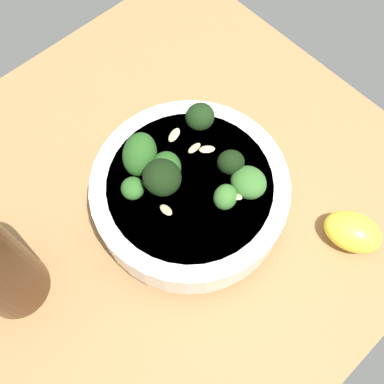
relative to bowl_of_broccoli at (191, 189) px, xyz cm
name	(u,v)px	position (x,y,z in cm)	size (l,w,h in cm)	color
ground_plane	(170,193)	(3.54, 0.34, -6.04)	(58.07, 58.07, 3.16)	#996D42
bowl_of_broccoli	(191,189)	(0.00, 0.00, 0.00)	(22.02, 22.02, 11.46)	white
lemon_wedge	(353,232)	(-15.72, -10.78, -2.55)	(6.68, 4.70, 3.82)	yellow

